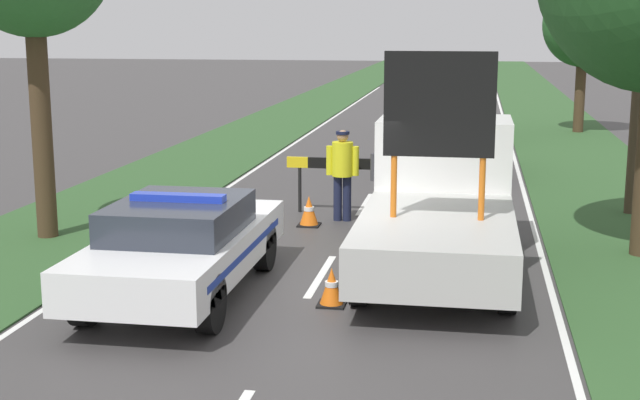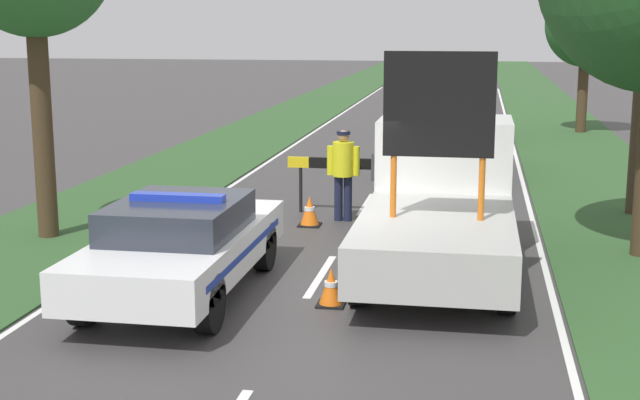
# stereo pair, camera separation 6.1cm
# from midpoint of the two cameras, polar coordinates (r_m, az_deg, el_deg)

# --- Properties ---
(ground_plane) EXTENTS (160.00, 160.00, 0.00)m
(ground_plane) POSITION_cam_midpoint_polar(r_m,az_deg,el_deg) (13.58, -0.31, -5.26)
(ground_plane) COLOR #3D3A3A
(lane_markings) EXTENTS (7.04, 59.37, 0.01)m
(lane_markings) POSITION_cam_midpoint_polar(r_m,az_deg,el_deg) (25.04, 4.45, 2.38)
(lane_markings) COLOR silver
(lane_markings) RESTS_ON ground
(grass_verge_left) EXTENTS (3.54, 120.00, 0.03)m
(grass_verge_left) POSITION_cam_midpoint_polar(r_m,az_deg,el_deg) (33.91, -3.27, 4.74)
(grass_verge_left) COLOR #2D5128
(grass_verge_left) RESTS_ON ground
(grass_verge_right) EXTENTS (3.54, 120.00, 0.03)m
(grass_verge_right) POSITION_cam_midpoint_polar(r_m,az_deg,el_deg) (33.18, 15.05, 4.23)
(grass_verge_right) COLOR #2D5128
(grass_verge_right) RESTS_ON ground
(police_car) EXTENTS (1.93, 4.88, 1.51)m
(police_car) POSITION_cam_midpoint_polar(r_m,az_deg,el_deg) (12.89, -8.94, -2.80)
(police_car) COLOR white
(police_car) RESTS_ON ground
(work_truck) EXTENTS (2.25, 5.63, 3.48)m
(work_truck) POSITION_cam_midpoint_polar(r_m,az_deg,el_deg) (14.35, 7.60, -0.05)
(work_truck) COLOR white
(work_truck) RESTS_ON ground
(road_barrier) EXTENTS (2.64, 0.08, 1.15)m
(road_barrier) POSITION_cam_midpoint_polar(r_m,az_deg,el_deg) (18.18, 1.87, 2.05)
(road_barrier) COLOR black
(road_barrier) RESTS_ON ground
(police_officer) EXTENTS (0.65, 0.41, 1.81)m
(police_officer) POSITION_cam_midpoint_polar(r_m,az_deg,el_deg) (17.52, 1.35, 2.11)
(police_officer) COLOR #191E38
(police_officer) RESTS_ON ground
(pedestrian_civilian) EXTENTS (0.60, 0.38, 1.67)m
(pedestrian_civilian) POSITION_cam_midpoint_polar(r_m,az_deg,el_deg) (17.30, 4.13, 1.66)
(pedestrian_civilian) COLOR brown
(pedestrian_civilian) RESTS_ON ground
(traffic_cone_near_police) EXTENTS (0.39, 0.39, 0.54)m
(traffic_cone_near_police) POSITION_cam_midpoint_polar(r_m,az_deg,el_deg) (12.41, 0.61, -5.58)
(traffic_cone_near_police) COLOR black
(traffic_cone_near_police) RESTS_ON ground
(traffic_cone_centre_front) EXTENTS (0.46, 0.46, 0.64)m
(traffic_cone_centre_front) POSITION_cam_midpoint_polar(r_m,az_deg,el_deg) (18.15, 9.02, -0.14)
(traffic_cone_centre_front) COLOR black
(traffic_cone_centre_front) RESTS_ON ground
(traffic_cone_near_truck) EXTENTS (0.51, 0.51, 0.70)m
(traffic_cone_near_truck) POSITION_cam_midpoint_polar(r_m,az_deg,el_deg) (18.23, 5.37, 0.11)
(traffic_cone_near_truck) COLOR black
(traffic_cone_near_truck) RESTS_ON ground
(traffic_cone_behind_barrier) EXTENTS (0.42, 0.42, 0.58)m
(traffic_cone_behind_barrier) POSITION_cam_midpoint_polar(r_m,az_deg,el_deg) (17.21, -0.81, -0.71)
(traffic_cone_behind_barrier) COLOR black
(traffic_cone_behind_barrier) RESTS_ON ground
(queued_car_sedan_black) EXTENTS (1.81, 4.58, 1.60)m
(queued_car_sedan_black) POSITION_cam_midpoint_polar(r_m,az_deg,el_deg) (23.59, 8.45, 3.81)
(queued_car_sedan_black) COLOR black
(queued_car_sedan_black) RESTS_ON ground
(queued_car_suv_grey) EXTENTS (1.80, 4.02, 1.52)m
(queued_car_suv_grey) POSITION_cam_midpoint_polar(r_m,az_deg,el_deg) (30.33, 8.38, 5.35)
(queued_car_suv_grey) COLOR slate
(queued_car_suv_grey) RESTS_ON ground
(roadside_tree_mid_left) EXTENTS (2.84, 2.84, 5.31)m
(roadside_tree_mid_left) POSITION_cam_midpoint_polar(r_m,az_deg,el_deg) (33.03, 16.48, 10.69)
(roadside_tree_mid_left) COLOR #42301E
(roadside_tree_mid_left) RESTS_ON ground
(utility_pole) EXTENTS (1.20, 0.20, 6.06)m
(utility_pole) POSITION_cam_midpoint_polar(r_m,az_deg,el_deg) (18.96, 19.66, 8.46)
(utility_pole) COLOR #473828
(utility_pole) RESTS_ON ground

